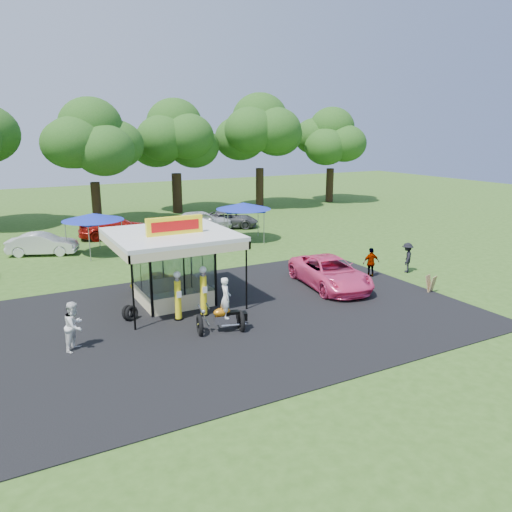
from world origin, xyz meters
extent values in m
plane|color=#31531A|center=(0.00, 0.00, 0.00)|extent=(120.00, 120.00, 0.00)
cube|color=black|center=(0.00, 2.00, 0.02)|extent=(20.00, 14.00, 0.04)
cube|color=white|center=(-2.00, 5.00, 0.03)|extent=(3.00, 3.00, 0.06)
cube|color=white|center=(-2.00, 5.00, 3.29)|extent=(5.40, 5.40, 0.18)
cube|color=yellow|center=(-2.00, 4.50, 3.78)|extent=(2.60, 0.25, 0.80)
cube|color=red|center=(-2.00, 4.37, 3.78)|extent=(2.21, 0.02, 0.45)
cylinder|color=black|center=(-4.55, 2.45, 1.60)|extent=(0.08, 0.08, 3.20)
cylinder|color=black|center=(0.55, 2.45, 1.60)|extent=(0.08, 0.08, 3.20)
cylinder|color=black|center=(-2.60, 2.71, 0.05)|extent=(0.41, 0.41, 0.09)
cylinder|color=yellow|center=(-2.60, 2.71, 0.92)|extent=(0.28, 0.28, 1.66)
cylinder|color=silver|center=(-2.60, 2.71, 1.85)|extent=(0.18, 0.18, 0.18)
sphere|color=white|center=(-2.60, 2.71, 2.03)|extent=(0.30, 0.30, 0.30)
cube|color=white|center=(-2.60, 2.54, 1.20)|extent=(0.20, 0.02, 0.28)
cylinder|color=black|center=(-1.44, 2.67, 0.05)|extent=(0.42, 0.42, 0.10)
cylinder|color=yellow|center=(-1.44, 2.67, 0.95)|extent=(0.29, 0.29, 1.72)
cylinder|color=silver|center=(-1.44, 2.67, 1.91)|extent=(0.19, 0.19, 0.19)
sphere|color=white|center=(-1.44, 2.67, 2.10)|extent=(0.31, 0.31, 0.31)
cube|color=white|center=(-1.44, 2.50, 1.24)|extent=(0.21, 0.02, 0.29)
torus|color=black|center=(-2.38, 0.82, 0.38)|extent=(0.39, 0.96, 0.94)
torus|color=black|center=(-0.75, 0.43, 0.38)|extent=(0.39, 0.96, 0.94)
cube|color=silver|center=(-1.51, 0.61, 0.56)|extent=(0.67, 0.45, 0.34)
ellipsoid|color=#C9710E|center=(-1.51, 0.61, 0.87)|extent=(0.72, 0.40, 0.34)
cube|color=black|center=(-1.13, 0.52, 0.81)|extent=(0.67, 0.42, 0.11)
cube|color=black|center=(-0.72, 0.42, 0.62)|extent=(0.47, 0.46, 0.31)
cylinder|color=silver|center=(-2.22, 0.78, 0.78)|extent=(0.50, 0.18, 1.00)
cylinder|color=silver|center=(-2.06, 0.74, 1.18)|extent=(0.21, 0.67, 0.06)
sphere|color=silver|center=(-2.24, 0.78, 0.95)|extent=(0.18, 0.18, 0.18)
imported|color=white|center=(-1.35, 0.57, 1.46)|extent=(0.53, 0.69, 1.68)
torus|color=black|center=(-4.38, 3.59, 0.34)|extent=(0.74, 0.59, 0.70)
torus|color=black|center=(-4.50, 3.72, 0.34)|extent=(0.75, 0.65, 0.70)
cube|color=#593819|center=(9.85, 0.20, 0.43)|extent=(0.51, 0.35, 0.84)
cube|color=#593819|center=(9.85, 0.40, 0.43)|extent=(0.51, 0.35, 0.84)
imported|color=yellow|center=(-2.00, 7.20, 0.48)|extent=(2.82, 1.13, 0.96)
imported|color=#F5427E|center=(5.91, 3.40, 0.78)|extent=(3.35, 5.90, 1.55)
imported|color=white|center=(-6.96, 1.70, 0.94)|extent=(1.12, 1.16, 1.88)
imported|color=black|center=(11.46, 3.58, 0.86)|extent=(1.25, 1.22, 1.72)
imported|color=gray|center=(8.94, 3.74, 0.83)|extent=(1.04, 0.60, 1.67)
imported|color=silver|center=(-6.42, 17.89, 0.71)|extent=(4.58, 2.99, 1.43)
imported|color=#AB130D|center=(-0.94, 20.90, 0.80)|extent=(5.74, 2.91, 1.60)
imported|color=silver|center=(5.69, 20.30, 0.84)|extent=(5.02, 2.26, 1.68)
imported|color=#4C4C4E|center=(8.25, 20.56, 0.67)|extent=(5.33, 4.15, 1.35)
cylinder|color=gray|center=(-4.64, 17.61, 1.08)|extent=(0.05, 0.05, 2.16)
cylinder|color=gray|center=(-2.14, 17.61, 1.08)|extent=(0.05, 0.05, 2.16)
cylinder|color=gray|center=(-4.64, 15.10, 1.08)|extent=(0.05, 0.05, 2.16)
cylinder|color=gray|center=(-2.14, 15.10, 1.08)|extent=(0.05, 0.05, 2.16)
cube|color=#192AA4|center=(-3.39, 16.35, 2.22)|extent=(2.71, 2.71, 0.11)
cone|color=#192AA4|center=(-3.39, 16.35, 2.50)|extent=(3.90, 3.90, 0.45)
cylinder|color=gray|center=(5.80, 16.83, 1.11)|extent=(0.06, 0.06, 2.22)
cylinder|color=gray|center=(8.38, 16.83, 1.11)|extent=(0.06, 0.06, 2.22)
cylinder|color=gray|center=(5.80, 14.25, 1.11)|extent=(0.06, 0.06, 2.22)
cylinder|color=gray|center=(8.38, 14.25, 1.11)|extent=(0.06, 0.06, 2.22)
cube|color=#192AA4|center=(7.09, 15.54, 2.28)|extent=(2.78, 2.78, 0.11)
cone|color=#192AA4|center=(7.09, 15.54, 2.57)|extent=(4.00, 4.00, 0.46)
cylinder|color=black|center=(-1.12, 26.95, 1.82)|extent=(0.78, 0.78, 3.64)
ellipsoid|color=#1D4F16|center=(-1.12, 26.95, 6.56)|extent=(8.74, 8.74, 7.49)
cylinder|color=black|center=(7.16, 29.98, 1.91)|extent=(0.95, 0.95, 3.81)
ellipsoid|color=#1D4F16|center=(7.16, 29.98, 6.77)|extent=(8.89, 8.89, 7.62)
cylinder|color=black|center=(15.91, 29.12, 2.03)|extent=(0.81, 0.81, 4.06)
ellipsoid|color=#1D4F16|center=(15.91, 29.12, 7.22)|extent=(9.48, 9.48, 8.12)
cylinder|color=black|center=(24.86, 29.05, 1.86)|extent=(0.84, 0.84, 3.72)
ellipsoid|color=#1D4F16|center=(24.86, 29.05, 6.52)|extent=(8.39, 8.39, 7.20)
camera|label=1|loc=(-9.23, -16.52, 7.95)|focal=35.00mm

